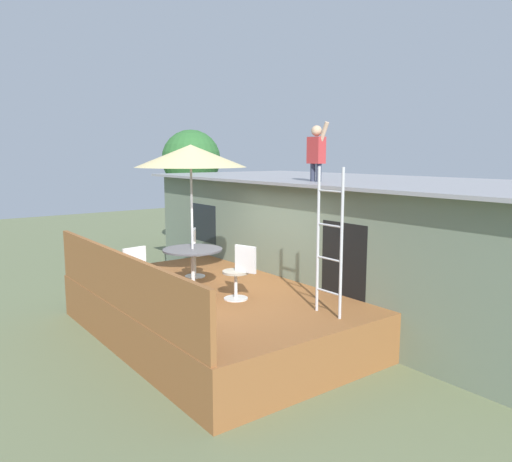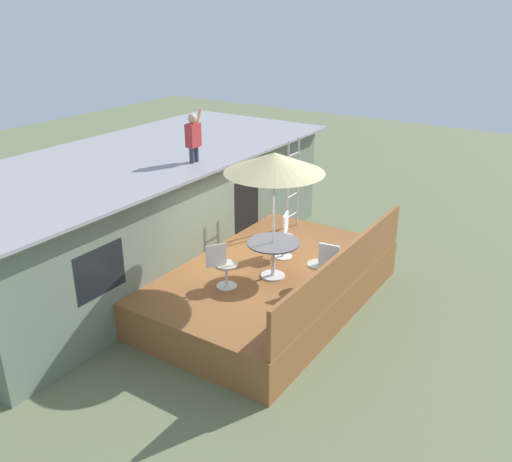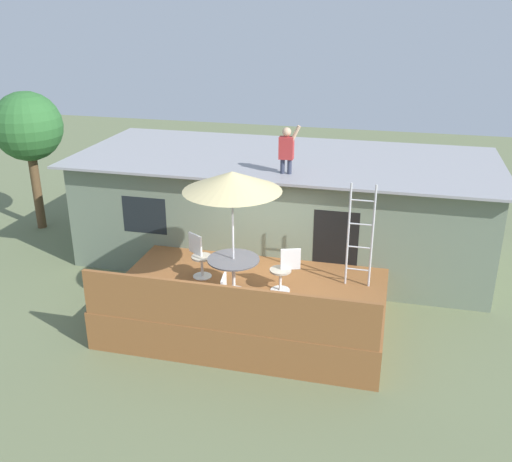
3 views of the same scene
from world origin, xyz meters
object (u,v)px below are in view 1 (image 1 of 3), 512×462
at_px(person_figure, 317,149).
at_px(backyard_tree, 191,160).
at_px(step_ladder, 329,242).
at_px(patio_chair_right, 239,273).
at_px(patio_chair_left, 195,253).
at_px(patio_chair_near, 142,275).
at_px(patio_umbrella, 191,156).
at_px(patio_table, 193,258).

relative_size(person_figure, backyard_tree, 0.28).
bearing_deg(step_ladder, patio_chair_right, -156.56).
bearing_deg(backyard_tree, person_figure, -12.23).
relative_size(patio_chair_left, patio_chair_near, 1.00).
bearing_deg(patio_umbrella, patio_chair_left, 148.35).
relative_size(patio_umbrella, step_ladder, 1.15).
bearing_deg(patio_chair_right, step_ladder, -174.68).
relative_size(person_figure, patio_chair_left, 1.21).
xyz_separation_m(patio_umbrella, backyard_tree, (-7.11, 4.05, -0.16)).
relative_size(patio_chair_right, backyard_tree, 0.23).
distance_m(step_ladder, patio_chair_near, 3.06).
bearing_deg(patio_chair_right, patio_umbrella, -0.00).
xyz_separation_m(patio_chair_near, backyard_tree, (-7.24, 5.06, 1.73)).
distance_m(patio_chair_left, backyard_tree, 7.32).
bearing_deg(person_figure, patio_chair_left, -129.42).
relative_size(patio_umbrella, patio_chair_right, 2.76).
distance_m(patio_umbrella, patio_chair_right, 2.15).
height_order(patio_table, backyard_tree, backyard_tree).
height_order(person_figure, patio_chair_right, person_figure).
distance_m(step_ladder, patio_chair_right, 1.68).
relative_size(person_figure, patio_chair_right, 1.21).
bearing_deg(person_figure, step_ladder, -38.57).
distance_m(patio_table, patio_chair_near, 1.03).
bearing_deg(step_ladder, patio_umbrella, -158.66).
bearing_deg(patio_chair_near, patio_table, 0.00).
xyz_separation_m(patio_table, person_figure, (0.58, 2.38, 1.89)).
xyz_separation_m(step_ladder, patio_chair_right, (-1.43, -0.62, -0.64)).
distance_m(patio_umbrella, patio_chair_near, 2.15).
xyz_separation_m(step_ladder, patio_chair_left, (-3.31, -0.37, -0.64)).
height_order(patio_table, step_ladder, step_ladder).
xyz_separation_m(person_figure, patio_chair_right, (0.39, -2.06, -2.02)).
bearing_deg(person_figure, backyard_tree, 167.77).
bearing_deg(patio_chair_near, person_figure, -14.77).
xyz_separation_m(patio_chair_left, patio_chair_near, (1.04, -1.57, 0.00)).
bearing_deg(patio_chair_near, patio_chair_left, 26.33).
relative_size(step_ladder, backyard_tree, 0.55).
bearing_deg(patio_chair_right, patio_chair_near, 39.54).
relative_size(patio_table, person_figure, 0.94).
distance_m(patio_table, step_ladder, 2.62).
height_order(patio_table, patio_chair_near, patio_chair_near).
height_order(patio_table, patio_umbrella, patio_umbrella).
relative_size(patio_table, step_ladder, 0.47).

